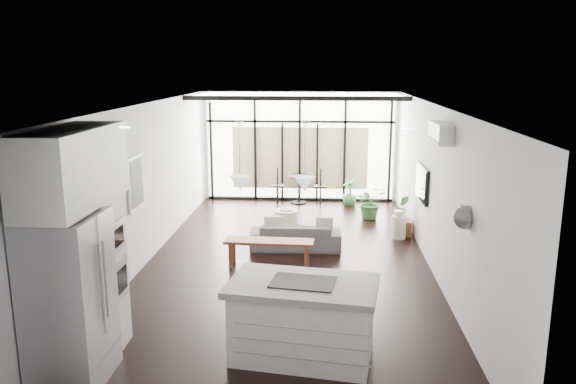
# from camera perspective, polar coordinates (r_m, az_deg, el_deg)

# --- Properties ---
(floor) EXTENTS (5.00, 10.00, 0.00)m
(floor) POSITION_cam_1_polar(r_m,az_deg,el_deg) (10.00, -0.11, -7.38)
(floor) COLOR black
(floor) RESTS_ON ground
(ceiling) EXTENTS (5.00, 10.00, 0.00)m
(ceiling) POSITION_cam_1_polar(r_m,az_deg,el_deg) (9.41, -0.12, 8.84)
(ceiling) COLOR white
(ceiling) RESTS_ON ground
(wall_left) EXTENTS (0.02, 10.00, 2.80)m
(wall_left) POSITION_cam_1_polar(r_m,az_deg,el_deg) (10.09, -14.43, 0.66)
(wall_left) COLOR silver
(wall_left) RESTS_ON ground
(wall_right) EXTENTS (0.02, 10.00, 2.80)m
(wall_right) POSITION_cam_1_polar(r_m,az_deg,el_deg) (9.77, 14.68, 0.26)
(wall_right) COLOR silver
(wall_right) RESTS_ON ground
(wall_back) EXTENTS (5.00, 0.02, 2.80)m
(wall_back) POSITION_cam_1_polar(r_m,az_deg,el_deg) (14.53, 1.22, 4.65)
(wall_back) COLOR silver
(wall_back) RESTS_ON ground
(wall_front) EXTENTS (5.00, 0.02, 2.80)m
(wall_front) POSITION_cam_1_polar(r_m,az_deg,el_deg) (4.86, -4.21, -12.08)
(wall_front) COLOR silver
(wall_front) RESTS_ON ground
(glazing) EXTENTS (5.00, 0.20, 2.80)m
(glazing) POSITION_cam_1_polar(r_m,az_deg,el_deg) (14.41, 1.20, 4.59)
(glazing) COLOR black
(glazing) RESTS_ON ground
(skylight) EXTENTS (4.70, 1.90, 0.06)m
(skylight) POSITION_cam_1_polar(r_m,az_deg,el_deg) (13.40, 1.06, 9.86)
(skylight) COLOR white
(skylight) RESTS_ON ceiling
(neighbour_building) EXTENTS (3.50, 0.02, 1.60)m
(neighbour_building) POSITION_cam_1_polar(r_m,az_deg,el_deg) (14.52, 1.21, 3.45)
(neighbour_building) COLOR #CCBF88
(neighbour_building) RESTS_ON ground
(island) EXTENTS (1.87, 1.28, 0.95)m
(island) POSITION_cam_1_polar(r_m,az_deg,el_deg) (6.86, 1.50, -12.86)
(island) COLOR white
(island) RESTS_ON floor
(cooktop) EXTENTS (0.81, 0.60, 0.01)m
(cooktop) POSITION_cam_1_polar(r_m,az_deg,el_deg) (6.67, 1.52, -9.12)
(cooktop) COLOR black
(cooktop) RESTS_ON island
(fridge) EXTENTS (0.73, 0.92, 1.90)m
(fridge) POSITION_cam_1_polar(r_m,az_deg,el_deg) (6.65, -21.31, -10.18)
(fridge) COLOR #A5A4A9
(fridge) RESTS_ON floor
(appliance_column) EXTENTS (0.62, 0.65, 2.41)m
(appliance_column) POSITION_cam_1_polar(r_m,az_deg,el_deg) (7.17, -19.27, -6.19)
(appliance_column) COLOR white
(appliance_column) RESTS_ON floor
(upper_cabinets) EXTENTS (0.62, 1.75, 0.86)m
(upper_cabinets) POSITION_cam_1_polar(r_m,az_deg,el_deg) (6.58, -21.10, 2.34)
(upper_cabinets) COLOR white
(upper_cabinets) RESTS_ON wall_left
(pendant_left) EXTENTS (0.26, 0.26, 0.18)m
(pendant_left) POSITION_cam_1_polar(r_m,az_deg,el_deg) (6.95, -4.90, 0.90)
(pendant_left) COLOR white
(pendant_left) RESTS_ON ceiling
(pendant_right) EXTENTS (0.26, 0.26, 0.18)m
(pendant_right) POSITION_cam_1_polar(r_m,az_deg,el_deg) (6.87, 1.71, 0.81)
(pendant_right) COLOR white
(pendant_right) RESTS_ON ceiling
(sofa) EXTENTS (1.74, 0.55, 0.68)m
(sofa) POSITION_cam_1_polar(r_m,az_deg,el_deg) (10.75, 0.78, -4.04)
(sofa) COLOR #505053
(sofa) RESTS_ON floor
(console_bench) EXTENTS (1.55, 0.45, 0.50)m
(console_bench) POSITION_cam_1_polar(r_m,az_deg,el_deg) (9.80, -1.92, -6.28)
(console_bench) COLOR brown
(console_bench) RESTS_ON floor
(pouf) EXTENTS (0.57, 0.57, 0.40)m
(pouf) POSITION_cam_1_polar(r_m,az_deg,el_deg) (12.10, -0.16, -2.79)
(pouf) COLOR beige
(pouf) RESTS_ON floor
(crate) EXTENTS (0.45, 0.45, 0.31)m
(crate) POSITION_cam_1_polar(r_m,az_deg,el_deg) (11.93, 11.41, -3.51)
(crate) COLOR brown
(crate) RESTS_ON floor
(plant_tall) EXTENTS (0.96, 0.99, 0.60)m
(plant_tall) POSITION_cam_1_polar(r_m,az_deg,el_deg) (12.99, 8.36, -1.40)
(plant_tall) COLOR #2C662D
(plant_tall) RESTS_ON floor
(plant_med) EXTENTS (0.68, 0.76, 0.37)m
(plant_med) POSITION_cam_1_polar(r_m,az_deg,el_deg) (14.12, 6.28, -0.67)
(plant_med) COLOR #2C662D
(plant_med) RESTS_ON floor
(plant_crate) EXTENTS (0.33, 0.55, 0.24)m
(plant_crate) POSITION_cam_1_polar(r_m,az_deg,el_deg) (11.86, 11.47, -2.24)
(plant_crate) COLOR #2C662D
(plant_crate) RESTS_ON crate
(milk_can) EXTENTS (0.30, 0.30, 0.58)m
(milk_can) POSITION_cam_1_polar(r_m,az_deg,el_deg) (11.62, 11.19, -3.25)
(milk_can) COLOR beige
(milk_can) RESTS_ON floor
(bistro_set) EXTENTS (1.52, 0.62, 0.72)m
(bistro_set) POSITION_cam_1_polar(r_m,az_deg,el_deg) (14.29, 1.12, 0.29)
(bistro_set) COLOR black
(bistro_set) RESTS_ON floor
(tv) EXTENTS (0.05, 1.10, 0.65)m
(tv) POSITION_cam_1_polar(r_m,az_deg,el_deg) (10.74, 13.46, 0.89)
(tv) COLOR black
(tv) RESTS_ON wall_right
(ac_unit) EXTENTS (0.22, 0.90, 0.30)m
(ac_unit) POSITION_cam_1_polar(r_m,az_deg,el_deg) (8.80, 15.25, 5.83)
(ac_unit) COLOR silver
(ac_unit) RESTS_ON wall_right
(framed_art) EXTENTS (0.04, 0.70, 0.90)m
(framed_art) POSITION_cam_1_polar(r_m,az_deg,el_deg) (9.59, -15.22, 0.91)
(framed_art) COLOR black
(framed_art) RESTS_ON wall_left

